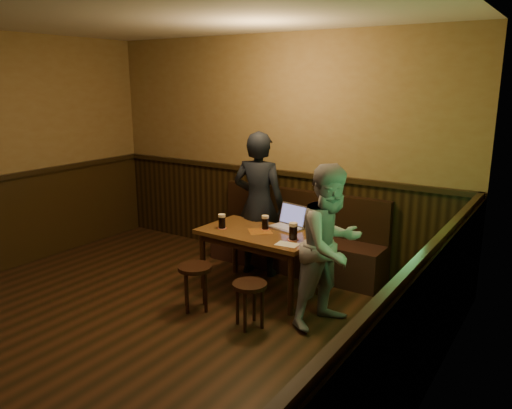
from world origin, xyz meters
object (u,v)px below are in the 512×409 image
object	(u,v)px
pub_table	(260,239)
person_grey	(331,246)
stool_left	(195,275)
pint_right	(293,231)
pint_left	(222,221)
laptop	(289,222)
bench	(296,244)
person_suit	(259,204)
stool_right	(250,292)
pint_mid	(265,222)

from	to	relation	value
pub_table	person_grey	distance (m)	0.99
stool_left	person_grey	distance (m)	1.38
pint_right	person_grey	xyz separation A→B (m)	(0.51, -0.21, -0.01)
pint_right	person_grey	world-z (taller)	person_grey
pint_left	laptop	distance (m)	0.73
bench	pub_table	world-z (taller)	bench
pint_left	person_suit	bearing A→B (deg)	79.71
pub_table	laptop	world-z (taller)	laptop
pint_right	laptop	distance (m)	0.43
stool_right	person_grey	world-z (taller)	person_grey
stool_left	person_grey	bearing A→B (deg)	20.00
stool_right	laptop	size ratio (longest dim) A/B	1.08
pint_right	stool_left	bearing A→B (deg)	-138.31
pint_right	person_suit	xyz separation A→B (m)	(-0.74, 0.51, 0.07)
bench	person_suit	world-z (taller)	person_suit
pub_table	person_suit	world-z (taller)	person_suit
bench	stool_right	distance (m)	1.58
pint_mid	bench	bearing A→B (deg)	90.19
person_suit	stool_left	bearing A→B (deg)	78.17
pub_table	stool_right	xyz separation A→B (m)	(0.35, -0.73, -0.25)
stool_left	pint_right	distance (m)	1.07
pint_mid	stool_right	bearing A→B (deg)	-67.08
person_suit	bench	bearing A→B (deg)	-141.45
bench	pint_left	distance (m)	1.12
pint_left	pint_right	world-z (taller)	pint_right
stool_right	pub_table	bearing A→B (deg)	115.73
bench	pint_right	world-z (taller)	bench
stool_right	pint_mid	size ratio (longest dim) A/B	2.79
bench	person_suit	bearing A→B (deg)	-129.77
pub_table	stool_right	world-z (taller)	pub_table
pint_right	pint_left	bearing A→B (deg)	-175.28
pub_table	pint_left	bearing A→B (deg)	-160.70
pint_left	bench	bearing A→B (deg)	66.50
laptop	pint_mid	bearing A→B (deg)	-121.49
pint_left	laptop	xyz separation A→B (m)	(0.59, 0.42, -0.02)
pint_left	pint_right	size ratio (longest dim) A/B	0.89
pint_mid	person_suit	size ratio (longest dim) A/B	0.09
bench	person_grey	size ratio (longest dim) A/B	1.43
pint_mid	pint_right	world-z (taller)	pint_right
pint_left	stool_left	bearing A→B (deg)	-80.23
person_grey	pub_table	bearing A→B (deg)	93.69
stool_right	laptop	bearing A→B (deg)	99.29
pint_left	pint_right	xyz separation A→B (m)	(0.84, 0.07, 0.01)
stool_left	pint_right	bearing A→B (deg)	41.69
stool_left	bench	bearing A→B (deg)	78.62
bench	stool_left	distance (m)	1.56
pub_table	person_suit	bearing A→B (deg)	126.24
pint_left	person_grey	world-z (taller)	person_grey
pint_mid	pint_right	bearing A→B (deg)	-19.81
stool_right	person_grey	distance (m)	0.86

